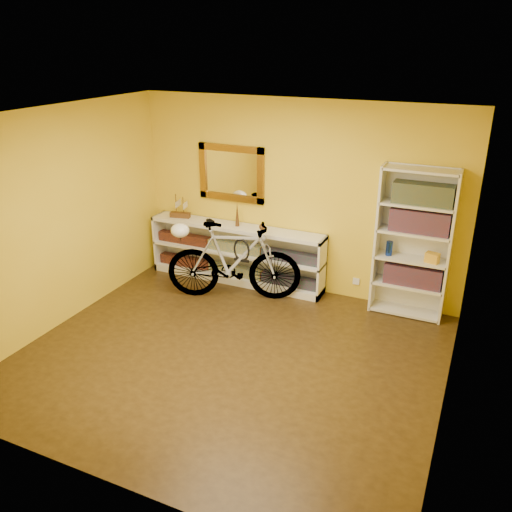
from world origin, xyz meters
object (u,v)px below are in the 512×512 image
at_px(helmet, 180,230).
at_px(console_unit, 236,254).
at_px(bicycle, 234,261).
at_px(bookcase, 413,244).

bearing_deg(helmet, console_unit, 58.19).
bearing_deg(helmet, bicycle, 19.32).
height_order(console_unit, bookcase, bookcase).
distance_m(bookcase, bicycle, 2.30).
xyz_separation_m(console_unit, bicycle, (0.21, -0.49, 0.11)).
distance_m(bookcase, helmet, 2.96).
bearing_deg(bookcase, bicycle, -166.74).
bearing_deg(bicycle, helmet, 90.00).
height_order(bicycle, helmet, bicycle).
relative_size(bookcase, helmet, 7.64).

